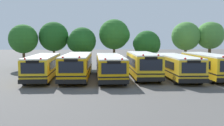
% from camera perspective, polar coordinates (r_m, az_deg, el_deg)
% --- Properties ---
extents(ground_plane, '(160.00, 160.00, 0.00)m').
position_cam_1_polar(ground_plane, '(28.13, 3.19, -3.23)').
color(ground_plane, '#514F4C').
extents(school_bus_0, '(2.70, 10.70, 2.53)m').
position_cam_1_polar(school_bus_0, '(28.36, -14.41, -0.59)').
color(school_bus_0, yellow).
rests_on(school_bus_0, ground_plane).
extents(school_bus_1, '(2.82, 11.15, 2.66)m').
position_cam_1_polar(school_bus_1, '(27.93, -7.40, -0.43)').
color(school_bus_1, '#EAA80C').
rests_on(school_bus_1, ground_plane).
extents(school_bus_2, '(2.75, 11.31, 2.51)m').
position_cam_1_polar(school_bus_2, '(27.58, -0.49, -0.61)').
color(school_bus_2, '#EAA80C').
rests_on(school_bus_2, ground_plane).
extents(school_bus_3, '(2.62, 9.45, 2.75)m').
position_cam_1_polar(school_bus_3, '(28.34, 6.53, -0.26)').
color(school_bus_3, yellow).
rests_on(school_bus_3, ground_plane).
extents(school_bus_4, '(2.76, 11.03, 2.51)m').
position_cam_1_polar(school_bus_4, '(28.79, 13.44, -0.51)').
color(school_bus_4, yellow).
rests_on(school_bus_4, ground_plane).
extents(school_bus_5, '(2.76, 10.74, 2.63)m').
position_cam_1_polar(school_bus_5, '(30.08, 19.67, -0.32)').
color(school_bus_5, yellow).
rests_on(school_bus_5, ground_plane).
extents(tree_0, '(3.94, 3.94, 6.08)m').
position_cam_1_polar(tree_0, '(38.37, -18.45, 4.96)').
color(tree_0, '#4C3823').
rests_on(tree_0, ground_plane).
extents(tree_1, '(4.16, 4.16, 6.52)m').
position_cam_1_polar(tree_1, '(38.84, -12.18, 5.53)').
color(tree_1, '#4C3823').
rests_on(tree_1, ground_plane).
extents(tree_2, '(4.04, 3.81, 5.72)m').
position_cam_1_polar(tree_2, '(37.36, -6.66, 4.57)').
color(tree_2, '#4C3823').
rests_on(tree_2, ground_plane).
extents(tree_3, '(4.42, 4.33, 6.93)m').
position_cam_1_polar(tree_3, '(38.53, 0.73, 6.07)').
color(tree_3, '#4C3823').
rests_on(tree_3, ground_plane).
extents(tree_4, '(3.83, 3.73, 5.27)m').
position_cam_1_polar(tree_4, '(37.40, 7.19, 4.02)').
color(tree_4, '#4C3823').
rests_on(tree_4, ground_plane).
extents(tree_5, '(4.16, 4.12, 6.58)m').
position_cam_1_polar(tree_5, '(40.46, 15.63, 5.59)').
color(tree_5, '#4C3823').
rests_on(tree_5, ground_plane).
extents(tree_6, '(3.94, 3.94, 6.59)m').
position_cam_1_polar(tree_6, '(41.46, 20.31, 5.66)').
color(tree_6, '#4C3823').
rests_on(tree_6, ground_plane).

